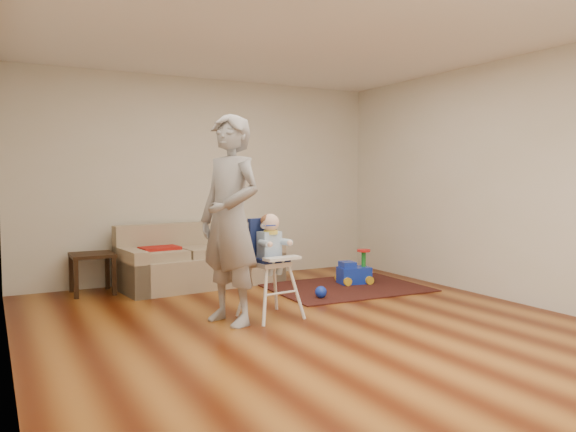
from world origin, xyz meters
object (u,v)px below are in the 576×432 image
sofa (202,255)px  high_chair (270,267)px  ride_on_toy (354,266)px  adult (230,220)px  toy_ball (321,292)px  side_table (92,274)px

sofa → high_chair: high_chair is taller
ride_on_toy → adult: bearing=-144.1°
sofa → toy_ball: 1.71m
sofa → adult: bearing=-107.3°
ride_on_toy → high_chair: high_chair is taller
sofa → toy_ball: sofa is taller
side_table → high_chair: bearing=-56.0°
ride_on_toy → side_table: bearing=172.3°
sofa → adult: adult is taller
sofa → toy_ball: size_ratio=15.64×
ride_on_toy → toy_ball: ride_on_toy is taller
toy_ball → high_chair: size_ratio=0.13×
sofa → side_table: sofa is taller
adult → toy_ball: bearing=90.1°
side_table → ride_on_toy: 3.23m
sofa → side_table: 1.33m
toy_ball → high_chair: high_chair is taller
side_table → ride_on_toy: bearing=-17.9°
ride_on_toy → adult: size_ratio=0.22×
sofa → side_table: (-1.32, 0.13, -0.15)m
high_chair → adult: 0.64m
ride_on_toy → high_chair: (-1.72, -1.02, 0.26)m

